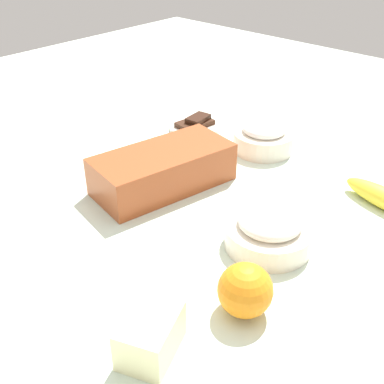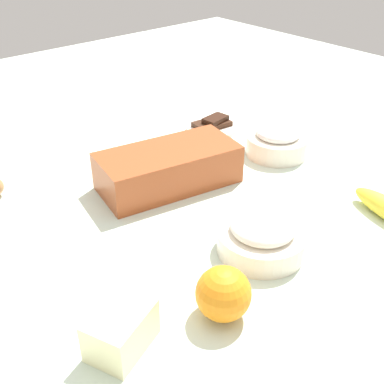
# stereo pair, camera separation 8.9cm
# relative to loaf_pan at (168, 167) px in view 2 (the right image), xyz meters

# --- Properties ---
(ground_plane) EXTENTS (2.40, 2.40, 0.02)m
(ground_plane) POSITION_rel_loaf_pan_xyz_m (-0.03, -0.10, -0.05)
(ground_plane) COLOR silver
(loaf_pan) EXTENTS (0.30, 0.18, 0.08)m
(loaf_pan) POSITION_rel_loaf_pan_xyz_m (0.00, 0.00, 0.00)
(loaf_pan) COLOR #9E4723
(loaf_pan) RESTS_ON ground_plane
(flour_bowl) EXTENTS (0.15, 0.15, 0.07)m
(flour_bowl) POSITION_rel_loaf_pan_xyz_m (-0.02, -0.27, -0.01)
(flour_bowl) COLOR silver
(flour_bowl) RESTS_ON ground_plane
(sugar_bowl) EXTENTS (0.14, 0.14, 0.07)m
(sugar_bowl) POSITION_rel_loaf_pan_xyz_m (0.27, -0.05, -0.01)
(sugar_bowl) COLOR silver
(sugar_bowl) RESTS_ON ground_plane
(orange_fruit) EXTENTS (0.08, 0.08, 0.08)m
(orange_fruit) POSITION_rel_loaf_pan_xyz_m (-0.17, -0.33, -0.00)
(orange_fruit) COLOR orange
(orange_fruit) RESTS_ON ground_plane
(butter_block) EXTENTS (0.11, 0.09, 0.06)m
(butter_block) POSITION_rel_loaf_pan_xyz_m (-0.31, -0.29, -0.01)
(butter_block) COLOR #F4EDB2
(butter_block) RESTS_ON ground_plane
(chocolate_plate) EXTENTS (0.13, 0.13, 0.03)m
(chocolate_plate) POSITION_rel_loaf_pan_xyz_m (0.25, 0.14, -0.03)
(chocolate_plate) COLOR silver
(chocolate_plate) RESTS_ON ground_plane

